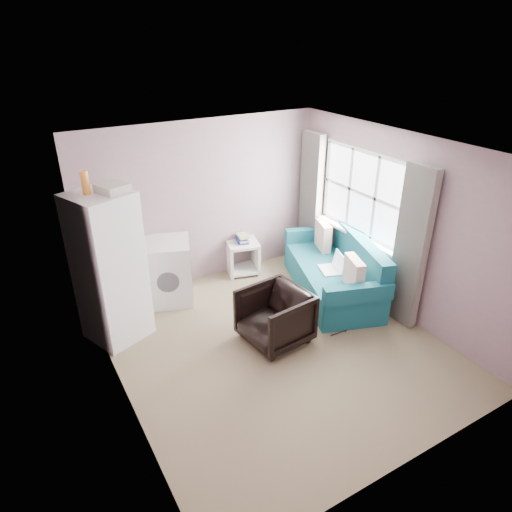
{
  "coord_description": "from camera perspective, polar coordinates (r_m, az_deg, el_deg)",
  "views": [
    {
      "loc": [
        -2.59,
        -3.93,
        3.63
      ],
      "look_at": [
        0.05,
        0.6,
        1.0
      ],
      "focal_mm": 32.0,
      "sensor_mm": 36.0,
      "label": 1
    }
  ],
  "objects": [
    {
      "name": "room",
      "position": [
        5.29,
        2.95,
        -0.12
      ],
      "size": [
        3.84,
        4.24,
        2.54
      ],
      "color": "#857457",
      "rests_on": "ground"
    },
    {
      "name": "armchair",
      "position": [
        5.8,
        2.36,
        -7.32
      ],
      "size": [
        0.8,
        0.84,
        0.79
      ],
      "primitive_type": "imported",
      "rotation": [
        0.0,
        0.0,
        -1.46
      ],
      "color": "black",
      "rests_on": "ground"
    },
    {
      "name": "fridge",
      "position": [
        5.89,
        -17.86,
        -1.39
      ],
      "size": [
        0.87,
        0.87,
        2.22
      ],
      "rotation": [
        0.0,
        0.0,
        0.37
      ],
      "color": "white",
      "rests_on": "ground"
    },
    {
      "name": "washing_machine",
      "position": [
        6.73,
        -10.94,
        -1.74
      ],
      "size": [
        0.85,
        0.85,
        0.93
      ],
      "rotation": [
        0.0,
        0.0,
        -0.36
      ],
      "color": "white",
      "rests_on": "ground"
    },
    {
      "name": "side_table",
      "position": [
        7.44,
        -1.7,
        0.18
      ],
      "size": [
        0.6,
        0.6,
        0.67
      ],
      "rotation": [
        0.0,
        0.0,
        -0.27
      ],
      "color": "white",
      "rests_on": "ground"
    },
    {
      "name": "sofa",
      "position": [
        6.96,
        9.97,
        -2.01
      ],
      "size": [
        1.56,
        2.27,
        0.93
      ],
      "rotation": [
        0.0,
        0.0,
        -0.33
      ],
      "color": "#1A6A78",
      "rests_on": "ground"
    },
    {
      "name": "window_dressing",
      "position": [
        6.85,
        12.25,
        4.4
      ],
      "size": [
        0.17,
        2.62,
        2.18
      ],
      "color": "white",
      "rests_on": "ground"
    },
    {
      "name": "floor_cables",
      "position": [
        6.32,
        11.03,
        -8.93
      ],
      "size": [
        0.49,
        0.19,
        0.01
      ],
      "rotation": [
        0.0,
        0.0,
        0.31
      ],
      "color": "black",
      "rests_on": "ground"
    }
  ]
}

